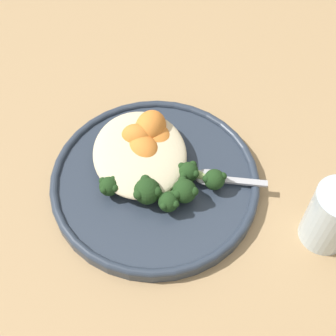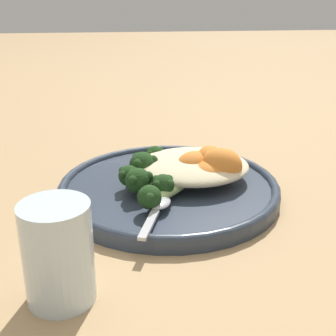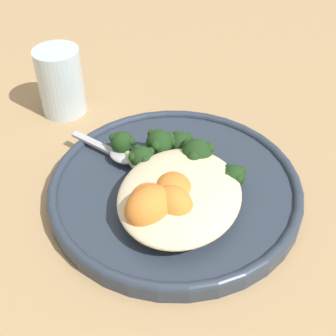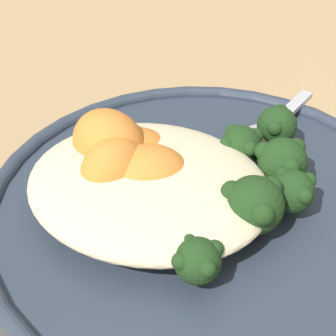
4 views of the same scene
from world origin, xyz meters
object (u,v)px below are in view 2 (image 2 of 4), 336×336
broccoli_stalk_3 (147,181)px  sweet_potato_chunk_1 (195,165)px  sweet_potato_chunk_3 (213,170)px  spoon (157,206)px  broccoli_stalk_4 (169,184)px  broccoli_stalk_2 (147,177)px  plate (169,188)px  quinoa_mound (192,167)px  broccoli_stalk_1 (156,169)px  broccoli_stalk_0 (164,162)px  water_glass (58,253)px  sweet_potato_chunk_0 (222,165)px  sweet_potato_chunk_2 (208,160)px  broccoli_stalk_5 (159,194)px

broccoli_stalk_3 → sweet_potato_chunk_1: sweet_potato_chunk_1 is taller
sweet_potato_chunk_3 → spoon: sweet_potato_chunk_3 is taller
broccoli_stalk_4 → sweet_potato_chunk_1: sweet_potato_chunk_1 is taller
sweet_potato_chunk_3 → broccoli_stalk_2: bearing=3.4°
plate → quinoa_mound: size_ratio=1.90×
broccoli_stalk_1 → sweet_potato_chunk_1: size_ratio=2.08×
broccoli_stalk_0 → broccoli_stalk_3: (0.03, 0.07, 0.00)m
sweet_potato_chunk_3 → plate: bearing=-5.9°
sweet_potato_chunk_3 → water_glass: water_glass is taller
sweet_potato_chunk_0 → water_glass: 0.27m
sweet_potato_chunk_0 → sweet_potato_chunk_3: size_ratio=0.86×
broccoli_stalk_0 → broccoli_stalk_4: size_ratio=1.71×
sweet_potato_chunk_0 → water_glass: (0.18, 0.20, 0.00)m
sweet_potato_chunk_2 → water_glass: water_glass is taller
broccoli_stalk_2 → spoon: 0.07m
spoon → water_glass: size_ratio=1.06×
broccoli_stalk_4 → sweet_potato_chunk_3: 0.07m
spoon → water_glass: 0.16m
sweet_potato_chunk_1 → broccoli_stalk_4: bearing=50.5°
broccoli_stalk_3 → broccoli_stalk_4: 0.03m
broccoli_stalk_5 → water_glass: size_ratio=0.93×
sweet_potato_chunk_0 → spoon: (0.09, 0.07, -0.02)m
sweet_potato_chunk_3 → water_glass: size_ratio=0.67×
sweet_potato_chunk_3 → spoon: 0.11m
broccoli_stalk_2 → sweet_potato_chunk_1: (-0.06, -0.02, 0.01)m
sweet_potato_chunk_2 → sweet_potato_chunk_0: bearing=117.4°
broccoli_stalk_1 → sweet_potato_chunk_0: (-0.08, 0.01, 0.01)m
plate → spoon: (0.02, 0.08, 0.01)m
plate → broccoli_stalk_0: size_ratio=2.57×
sweet_potato_chunk_1 → spoon: 0.11m
broccoli_stalk_4 → broccoli_stalk_5: 0.03m
plate → water_glass: (0.12, 0.20, 0.04)m
broccoli_stalk_0 → sweet_potato_chunk_1: (-0.04, 0.03, 0.01)m
broccoli_stalk_0 → sweet_potato_chunk_3: sweet_potato_chunk_3 is taller
quinoa_mound → broccoli_stalk_0: 0.05m
broccoli_stalk_0 → broccoli_stalk_1: (0.01, 0.04, 0.00)m
broccoli_stalk_5 → spoon: bearing=31.8°
broccoli_stalk_2 → water_glass: size_ratio=1.14×
sweet_potato_chunk_3 → water_glass: (0.17, 0.20, 0.01)m
broccoli_stalk_3 → broccoli_stalk_1: bearing=-127.1°
sweet_potato_chunk_2 → sweet_potato_chunk_1: bearing=24.8°
sweet_potato_chunk_2 → water_glass: 0.28m
broccoli_stalk_4 → broccoli_stalk_0: bearing=-128.8°
sweet_potato_chunk_1 → sweet_potato_chunk_2: size_ratio=1.15×
broccoli_stalk_0 → spoon: size_ratio=1.12×
sweet_potato_chunk_2 → broccoli_stalk_2: bearing=19.4°
broccoli_stalk_0 → broccoli_stalk_5: 0.11m
broccoli_stalk_5 → quinoa_mound: bearing=-171.8°
broccoli_stalk_0 → broccoli_stalk_1: broccoli_stalk_1 is taller
broccoli_stalk_4 → sweet_potato_chunk_0: (-0.07, -0.03, 0.01)m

